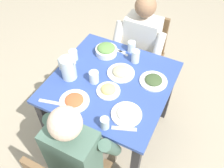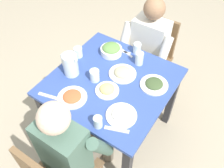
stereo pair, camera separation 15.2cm
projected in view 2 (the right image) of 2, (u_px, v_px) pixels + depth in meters
The scene contains 21 objects.
ground_plane at pixel (111, 130), 2.47m from camera, with size 8.00×8.00×0.00m, color tan.
dining_table at pixel (111, 90), 2.01m from camera, with size 0.93×0.93×0.74m.
chair_near at pixel (152, 53), 2.53m from camera, with size 0.40×0.40×0.86m.
diner_near at pixel (144, 53), 2.31m from camera, with size 0.48×0.53×1.15m.
diner_far at pixel (74, 144), 1.67m from camera, with size 0.48×0.53×1.15m.
water_pitcher at pixel (70, 65), 1.90m from camera, with size 0.16×0.12×0.19m.
salad_bowl at pixel (111, 50), 2.11m from camera, with size 0.19×0.19×0.09m.
plate_beans at pixel (123, 73), 1.95m from camera, with size 0.22×0.22×0.05m.
plate_yoghurt at pixel (121, 115), 1.68m from camera, with size 0.22×0.22×0.05m.
plate_rice_curry at pixel (72, 97), 1.79m from camera, with size 0.22×0.22×0.04m.
plate_fries at pixel (107, 89), 1.83m from camera, with size 0.18×0.18×0.06m.
plate_dolmas at pixel (154, 84), 1.87m from camera, with size 0.22×0.22×0.04m.
water_glass_by_pitcher at pixel (139, 58), 2.01m from camera, with size 0.07×0.07×0.11m, color silver.
water_glass_center at pixel (137, 48), 2.11m from camera, with size 0.07×0.07×0.10m, color silver.
water_glass_near_left at pixel (78, 52), 2.09m from camera, with size 0.07×0.07×0.09m, color silver.
water_glass_near_right at pixel (98, 122), 1.61m from camera, with size 0.06×0.06×0.09m, color silver.
water_glass_far_right at pixel (95, 75), 1.89m from camera, with size 0.08×0.08×0.10m, color silver.
fork_near at pixel (117, 130), 1.61m from camera, with size 0.17×0.03×0.01m, color silver.
knife_near at pixel (120, 51), 2.15m from camera, with size 0.18×0.02×0.01m, color silver.
fork_far at pixel (49, 96), 1.81m from camera, with size 0.17×0.03×0.01m, color silver.
knife_far at pixel (125, 52), 2.15m from camera, with size 0.18×0.02×0.01m, color silver.
Camera 2 is at (-0.73, 1.09, 2.15)m, focal length 38.78 mm.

